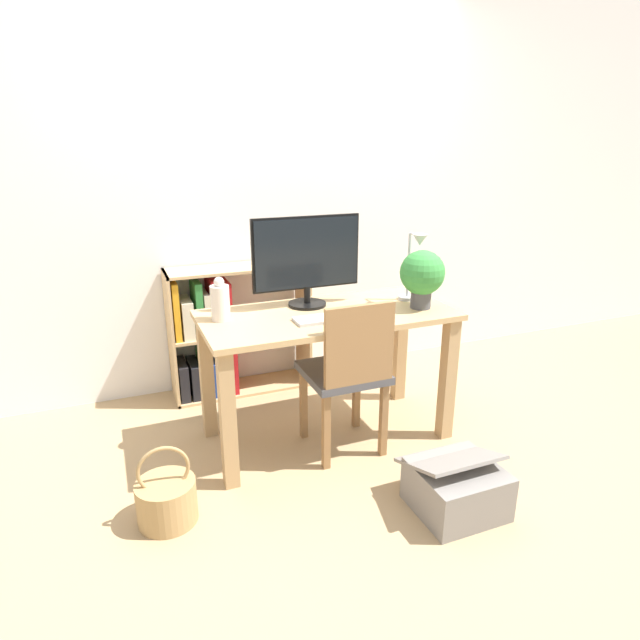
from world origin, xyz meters
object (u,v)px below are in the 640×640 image
at_px(keyboard, 333,317).
at_px(desk_lamp, 414,261).
at_px(bookshelf, 217,337).
at_px(monitor, 307,257).
at_px(vase, 220,301).
at_px(potted_plant, 422,275).
at_px(basket, 167,500).
at_px(storage_box, 456,486).
at_px(chair, 348,371).

relative_size(keyboard, desk_lamp, 1.04).
distance_m(desk_lamp, bookshelf, 1.35).
height_order(monitor, vase, monitor).
bearing_deg(desk_lamp, monitor, 164.07).
height_order(keyboard, potted_plant, potted_plant).
bearing_deg(monitor, desk_lamp, -15.93).
distance_m(monitor, desk_lamp, 0.59).
distance_m(keyboard, bookshelf, 1.03).
relative_size(monitor, keyboard, 1.50).
relative_size(desk_lamp, bookshelf, 0.43).
distance_m(monitor, basket, 1.37).
height_order(vase, storage_box, vase).
xyz_separation_m(bookshelf, basket, (-0.48, -1.16, -0.29)).
relative_size(basket, storage_box, 0.89).
relative_size(monitor, chair, 0.70).
bearing_deg(potted_plant, monitor, 153.80).
relative_size(monitor, vase, 2.70).
bearing_deg(storage_box, bookshelf, 115.04).
relative_size(vase, potted_plant, 0.71).
xyz_separation_m(monitor, potted_plant, (0.55, -0.27, -0.09)).
relative_size(monitor, storage_box, 1.45).
height_order(desk_lamp, bookshelf, desk_lamp).
bearing_deg(monitor, basket, -147.12).
distance_m(potted_plant, bookshelf, 1.38).
xyz_separation_m(monitor, storage_box, (0.34, -0.97, -0.89)).
xyz_separation_m(keyboard, desk_lamp, (0.53, 0.11, 0.23)).
xyz_separation_m(potted_plant, basket, (-1.42, -0.29, -0.81)).
distance_m(vase, storage_box, 1.41).
relative_size(vase, basket, 0.60).
bearing_deg(keyboard, potted_plant, -0.13).
xyz_separation_m(keyboard, chair, (0.05, -0.09, -0.27)).
bearing_deg(potted_plant, storage_box, -106.68).
xyz_separation_m(potted_plant, storage_box, (-0.21, -0.70, -0.80)).
bearing_deg(desk_lamp, vase, 175.18).
bearing_deg(bookshelf, chair, -63.45).
xyz_separation_m(potted_plant, bookshelf, (-0.94, 0.87, -0.52)).
height_order(chair, bookshelf, chair).
xyz_separation_m(chair, bookshelf, (-0.48, 0.96, -0.08)).
height_order(potted_plant, chair, potted_plant).
bearing_deg(basket, desk_lamp, 15.62).
distance_m(monitor, storage_box, 1.36).
distance_m(monitor, keyboard, 0.38).
bearing_deg(storage_box, vase, 132.84).
distance_m(keyboard, vase, 0.57).
bearing_deg(basket, chair, 12.21).
xyz_separation_m(monitor, basket, (-0.87, -0.56, -0.89)).
relative_size(potted_plant, storage_box, 0.76).
xyz_separation_m(vase, storage_box, (0.83, -0.90, -0.71)).
relative_size(vase, chair, 0.26).
distance_m(bookshelf, basket, 1.29).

